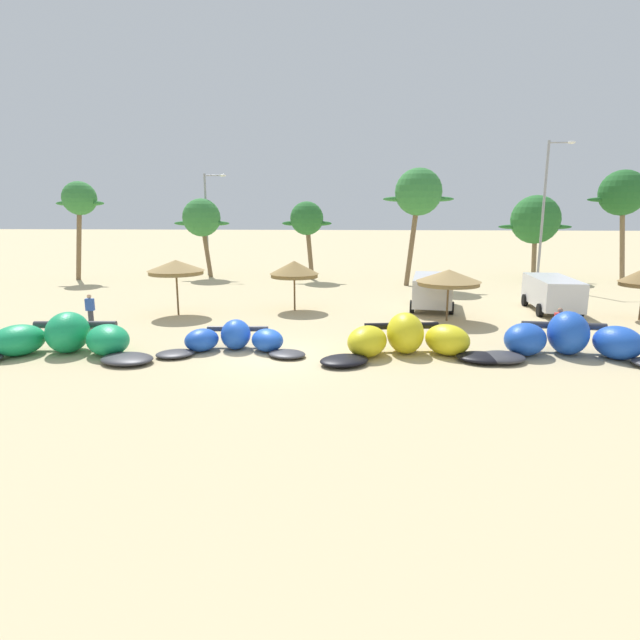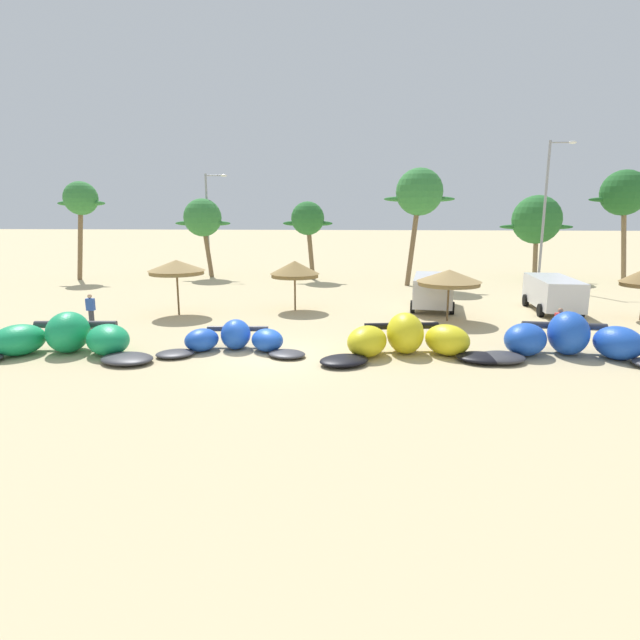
# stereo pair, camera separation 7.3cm
# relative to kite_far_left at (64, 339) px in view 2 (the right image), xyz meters

# --- Properties ---
(ground_plane) EXTENTS (260.00, 260.00, 0.00)m
(ground_plane) POSITION_rel_kite_far_left_xyz_m (8.08, 0.37, -0.60)
(ground_plane) COLOR #C6B284
(kite_far_left) EXTENTS (7.88, 3.93, 1.58)m
(kite_far_left) POSITION_rel_kite_far_left_xyz_m (0.00, 0.00, 0.00)
(kite_far_left) COLOR #333338
(kite_far_left) RESTS_ON ground
(kite_left) EXTENTS (5.94, 2.88, 1.18)m
(kite_left) POSITION_rel_kite_far_left_xyz_m (6.35, 1.02, -0.15)
(kite_left) COLOR #333338
(kite_left) RESTS_ON ground
(kite_left_of_center) EXTENTS (7.15, 3.81, 1.57)m
(kite_left_of_center) POSITION_rel_kite_far_left_xyz_m (13.03, 0.83, -0.00)
(kite_left_of_center) COLOR black
(kite_left_of_center) RESTS_ON ground
(kite_center) EXTENTS (7.51, 3.76, 1.65)m
(kite_center) POSITION_rel_kite_far_left_xyz_m (19.12, 1.08, 0.03)
(kite_center) COLOR #333338
(kite_center) RESTS_ON ground
(beach_umbrella_near_van) EXTENTS (2.95, 2.95, 2.89)m
(beach_umbrella_near_van) POSITION_rel_kite_far_left_xyz_m (1.72, 7.93, 1.91)
(beach_umbrella_near_van) COLOR brown
(beach_umbrella_near_van) RESTS_ON ground
(beach_umbrella_middle) EXTENTS (2.70, 2.70, 2.72)m
(beach_umbrella_middle) POSITION_rel_kite_far_left_xyz_m (7.69, 9.65, 1.67)
(beach_umbrella_middle) COLOR brown
(beach_umbrella_middle) RESTS_ON ground
(beach_umbrella_near_palms) EXTENTS (3.17, 3.17, 2.57)m
(beach_umbrella_near_palms) POSITION_rel_kite_far_left_xyz_m (15.59, 7.35, 1.58)
(beach_umbrella_near_palms) COLOR brown
(beach_umbrella_near_palms) RESTS_ON ground
(parked_van) EXTENTS (2.44, 5.14, 1.84)m
(parked_van) POSITION_rel_kite_far_left_xyz_m (21.67, 10.36, 0.49)
(parked_van) COLOR silver
(parked_van) RESTS_ON ground
(parked_car_second) EXTENTS (2.78, 4.90, 1.84)m
(parked_car_second) POSITION_rel_kite_far_left_xyz_m (15.33, 10.76, 0.49)
(parked_car_second) COLOR silver
(parked_car_second) RESTS_ON ground
(person_near_kites) EXTENTS (0.36, 0.24, 1.62)m
(person_near_kites) POSITION_rel_kite_far_left_xyz_m (19.16, 2.46, 0.22)
(person_near_kites) COLOR #383842
(person_near_kites) RESTS_ON ground
(person_by_umbrellas) EXTENTS (0.36, 0.24, 1.62)m
(person_by_umbrellas) POSITION_rel_kite_far_left_xyz_m (-1.23, 4.46, 0.22)
(person_by_umbrellas) COLOR #383842
(person_by_umbrellas) RESTS_ON ground
(palm_leftmost) EXTENTS (3.85, 2.57, 7.61)m
(palm_leftmost) POSITION_rel_kite_far_left_xyz_m (-10.32, 21.28, 5.57)
(palm_leftmost) COLOR brown
(palm_leftmost) RESTS_ON ground
(palm_left) EXTENTS (4.57, 3.05, 6.36)m
(palm_left) POSITION_rel_kite_far_left_xyz_m (-1.50, 23.66, 4.17)
(palm_left) COLOR brown
(palm_left) RESTS_ON ground
(palm_left_of_gap) EXTENTS (3.91, 2.61, 6.11)m
(palm_left_of_gap) POSITION_rel_kite_far_left_xyz_m (7.14, 22.83, 4.10)
(palm_left_of_gap) COLOR brown
(palm_left_of_gap) RESTS_ON ground
(palm_center_left) EXTENTS (4.99, 3.33, 8.35)m
(palm_center_left) POSITION_rel_kite_far_left_xyz_m (15.37, 19.82, 6.00)
(palm_center_left) COLOR brown
(palm_center_left) RESTS_ON ground
(palm_center_right) EXTENTS (5.67, 3.78, 6.60)m
(palm_center_right) POSITION_rel_kite_far_left_xyz_m (25.08, 24.29, 4.06)
(palm_center_right) COLOR #7F6647
(palm_center_right) RESTS_ON ground
(palm_right_of_gap) EXTENTS (5.19, 3.46, 8.46)m
(palm_right_of_gap) POSITION_rel_kite_far_left_xyz_m (31.39, 24.16, 6.05)
(palm_right_of_gap) COLOR #7F6647
(palm_right_of_gap) RESTS_ON ground
(lamppost_west) EXTENTS (1.89, 0.24, 8.36)m
(lamppost_west) POSITION_rel_kite_far_left_xyz_m (-1.31, 24.92, 4.12)
(lamppost_west) COLOR gray
(lamppost_west) RESTS_ON ground
(lamppost_west_center) EXTENTS (1.87, 0.24, 10.13)m
(lamppost_west_center) POSITION_rel_kite_far_left_xyz_m (24.32, 20.11, 5.02)
(lamppost_west_center) COLOR gray
(lamppost_west_center) RESTS_ON ground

